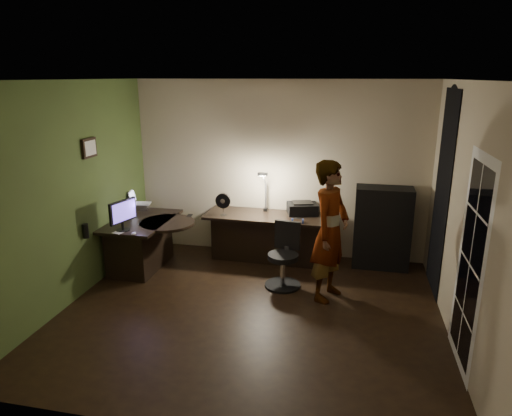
% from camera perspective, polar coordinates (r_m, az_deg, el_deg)
% --- Properties ---
extents(floor, '(4.50, 4.00, 0.01)m').
position_cam_1_polar(floor, '(5.65, -0.75, -12.89)').
color(floor, black).
rests_on(floor, ground).
extents(ceiling, '(4.50, 4.00, 0.01)m').
position_cam_1_polar(ceiling, '(4.94, -0.87, 15.78)').
color(ceiling, silver).
rests_on(ceiling, floor).
extents(wall_back, '(4.50, 0.01, 2.70)m').
position_cam_1_polar(wall_back, '(7.04, 2.82, 4.78)').
color(wall_back, tan).
rests_on(wall_back, floor).
extents(wall_front, '(4.50, 0.01, 2.70)m').
position_cam_1_polar(wall_front, '(3.32, -8.59, -8.74)').
color(wall_front, tan).
rests_on(wall_front, floor).
extents(wall_left, '(0.01, 4.00, 2.70)m').
position_cam_1_polar(wall_left, '(6.03, -22.21, 1.64)').
color(wall_left, tan).
rests_on(wall_left, floor).
extents(wall_right, '(0.01, 4.00, 2.70)m').
position_cam_1_polar(wall_right, '(5.14, 24.52, -0.99)').
color(wall_right, tan).
rests_on(wall_right, floor).
extents(green_wall_overlay, '(0.00, 4.00, 2.70)m').
position_cam_1_polar(green_wall_overlay, '(6.02, -22.09, 1.63)').
color(green_wall_overlay, '#425727').
rests_on(green_wall_overlay, floor).
extents(arched_doorway, '(0.01, 0.90, 2.60)m').
position_cam_1_polar(arched_doorway, '(6.24, 22.22, 1.62)').
color(arched_doorway, black).
rests_on(arched_doorway, floor).
extents(french_door, '(0.02, 0.92, 2.10)m').
position_cam_1_polar(french_door, '(4.72, 25.22, -6.39)').
color(french_door, white).
rests_on(french_door, floor).
extents(framed_picture, '(0.04, 0.30, 0.25)m').
position_cam_1_polar(framed_picture, '(6.29, -20.16, 7.06)').
color(framed_picture, black).
rests_on(framed_picture, wall_left).
extents(desk_left, '(0.79, 1.28, 0.74)m').
position_cam_1_polar(desk_left, '(6.91, -13.92, -4.38)').
color(desk_left, black).
rests_on(desk_left, floor).
extents(desk_right, '(1.96, 0.74, 0.73)m').
position_cam_1_polar(desk_right, '(6.97, 1.68, -3.77)').
color(desk_right, black).
rests_on(desk_right, floor).
extents(cabinet, '(0.81, 0.41, 1.21)m').
position_cam_1_polar(cabinet, '(6.93, 15.49, -2.39)').
color(cabinet, black).
rests_on(cabinet, floor).
extents(laptop_stand, '(0.27, 0.24, 0.10)m').
position_cam_1_polar(laptop_stand, '(7.32, -14.18, 0.14)').
color(laptop_stand, silver).
rests_on(laptop_stand, desk_left).
extents(laptop, '(0.36, 0.34, 0.21)m').
position_cam_1_polar(laptop, '(7.28, -14.22, 1.28)').
color(laptop, silver).
rests_on(laptop, laptop_stand).
extents(monitor, '(0.22, 0.48, 0.31)m').
position_cam_1_polar(monitor, '(6.37, -16.39, -1.42)').
color(monitor, black).
rests_on(monitor, desk_left).
extents(mouse, '(0.09, 0.10, 0.03)m').
position_cam_1_polar(mouse, '(6.21, -15.04, -3.10)').
color(mouse, silver).
rests_on(mouse, desk_left).
extents(phone, '(0.09, 0.15, 0.01)m').
position_cam_1_polar(phone, '(6.87, -8.31, -0.95)').
color(phone, black).
rests_on(phone, desk_left).
extents(pen, '(0.04, 0.15, 0.01)m').
position_cam_1_polar(pen, '(6.72, -14.23, -1.69)').
color(pen, black).
rests_on(pen, desk_left).
extents(speaker, '(0.09, 0.09, 0.19)m').
position_cam_1_polar(speaker, '(6.25, -20.52, -2.71)').
color(speaker, black).
rests_on(speaker, desk_left).
extents(notepad, '(0.17, 0.21, 0.01)m').
position_cam_1_polar(notepad, '(6.37, -16.63, -2.87)').
color(notepad, silver).
rests_on(notepad, desk_left).
extents(desk_fan, '(0.23, 0.13, 0.35)m').
position_cam_1_polar(desk_fan, '(6.83, -4.10, 0.44)').
color(desk_fan, black).
rests_on(desk_fan, desk_right).
extents(headphones, '(0.20, 0.10, 0.09)m').
position_cam_1_polar(headphones, '(6.52, 5.22, -1.56)').
color(headphones, '#2A4195').
rests_on(headphones, desk_right).
extents(printer, '(0.51, 0.45, 0.20)m').
position_cam_1_polar(printer, '(6.93, 5.80, -0.04)').
color(printer, black).
rests_on(printer, desk_right).
extents(desk_lamp, '(0.19, 0.33, 0.71)m').
position_cam_1_polar(desk_lamp, '(6.96, 1.22, 2.33)').
color(desk_lamp, black).
rests_on(desk_lamp, desk_right).
extents(office_chair, '(0.55, 0.55, 0.87)m').
position_cam_1_polar(office_chair, '(6.10, 3.41, -6.05)').
color(office_chair, black).
rests_on(office_chair, floor).
extents(person, '(0.63, 0.75, 1.78)m').
position_cam_1_polar(person, '(5.72, 9.26, -2.88)').
color(person, '#D8A88C').
rests_on(person, floor).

